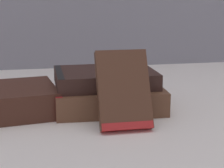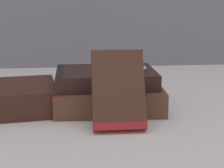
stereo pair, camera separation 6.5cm
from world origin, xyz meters
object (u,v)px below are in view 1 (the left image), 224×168
Objects in this scene: pocket_watch at (130,68)px; book_leaning_front at (124,93)px; book_flat_bottom at (106,97)px; book_flat_top at (103,78)px.

book_leaning_front is at bearing -107.93° from pocket_watch.
book_flat_top is (-0.00, 0.01, 0.04)m from book_flat_bottom.
book_leaning_front is (0.02, -0.12, -0.00)m from book_flat_top.
book_leaning_front is at bearing -82.58° from book_flat_top.
book_leaning_front is 2.03× the size of pocket_watch.
book_flat_top reaches higher than book_flat_bottom.
pocket_watch is at bearing 1.13° from book_flat_top.
book_leaning_front reaches higher than pocket_watch.
pocket_watch is at bearing 9.92° from book_flat_bottom.
pocket_watch is (0.05, 0.00, 0.02)m from book_flat_top.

